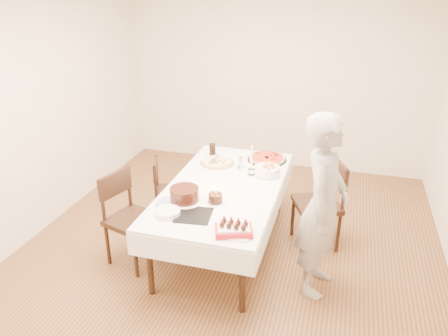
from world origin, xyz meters
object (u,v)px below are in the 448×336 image
(cola_glass, at_px, (212,149))
(chair_left_dessert, at_px, (133,220))
(pizza_pepperoni, at_px, (267,158))
(layer_cake, at_px, (184,195))
(chair_right_savory, at_px, (317,204))
(taper_candle, at_px, (251,160))
(chair_left_savory, at_px, (172,192))
(pasta_bowl, at_px, (267,171))
(pizza_white, at_px, (217,162))
(person, at_px, (323,206))
(dining_table, at_px, (224,217))
(birthday_cake, at_px, (215,195))
(strawberry_box, at_px, (234,229))

(cola_glass, bearing_deg, chair_left_dessert, -108.87)
(pizza_pepperoni, height_order, layer_cake, layer_cake)
(chair_right_savory, height_order, taper_candle, taper_candle)
(chair_left_savory, height_order, pasta_bowl, pasta_bowl)
(chair_left_dessert, xyz_separation_m, pizza_white, (0.58, 1.04, 0.28))
(pizza_white, height_order, cola_glass, cola_glass)
(person, bearing_deg, chair_left_dessert, 101.29)
(dining_table, bearing_deg, chair_left_savory, 155.87)
(chair_left_dessert, height_order, cola_glass, chair_left_dessert)
(pizza_pepperoni, relative_size, layer_cake, 1.29)
(pizza_pepperoni, bearing_deg, person, -58.41)
(person, distance_m, birthday_cake, 1.02)
(dining_table, bearing_deg, birthday_cake, -86.86)
(pasta_bowl, xyz_separation_m, strawberry_box, (-0.05, -1.25, -0.01))
(pasta_bowl, bearing_deg, birthday_cake, -115.31)
(person, distance_m, pasta_bowl, 1.02)
(layer_cake, bearing_deg, strawberry_box, -34.98)
(chair_left_dessert, bearing_deg, pasta_bowl, -126.03)
(dining_table, bearing_deg, chair_left_dessert, -148.08)
(layer_cake, bearing_deg, taper_candle, 58.46)
(chair_left_savory, xyz_separation_m, pizza_white, (0.50, 0.20, 0.36))
(pasta_bowl, distance_m, cola_glass, 0.85)
(person, xyz_separation_m, strawberry_box, (-0.70, -0.47, -0.08))
(chair_left_savory, bearing_deg, strawberry_box, 110.78)
(taper_candle, distance_m, layer_cake, 0.93)
(dining_table, height_order, layer_cake, layer_cake)
(taper_candle, height_order, strawberry_box, taper_candle)
(chair_left_savory, bearing_deg, taper_candle, 160.08)
(chair_right_savory, xyz_separation_m, cola_glass, (-1.32, 0.44, 0.33))
(person, height_order, pasta_bowl, person)
(cola_glass, bearing_deg, chair_right_savory, -18.53)
(strawberry_box, bearing_deg, cola_glass, 113.30)
(chair_right_savory, distance_m, pizza_white, 1.23)
(chair_left_dessert, height_order, taper_candle, taper_candle)
(pasta_bowl, height_order, strawberry_box, pasta_bowl)
(person, relative_size, pizza_white, 4.38)
(pizza_white, xyz_separation_m, taper_candle, (0.44, -0.18, 0.15))
(chair_left_savory, relative_size, chair_left_dessert, 0.85)
(pasta_bowl, bearing_deg, strawberry_box, -92.13)
(cola_glass, bearing_deg, layer_cake, -85.32)
(dining_table, distance_m, pasta_bowl, 0.69)
(dining_table, xyz_separation_m, layer_cake, (-0.27, -0.43, 0.45))
(chair_right_savory, relative_size, birthday_cake, 6.94)
(pizza_white, bearing_deg, person, -35.98)
(chair_left_dessert, bearing_deg, person, -159.31)
(layer_cake, bearing_deg, chair_right_savory, 32.35)
(pizza_white, relative_size, cola_glass, 2.79)
(chair_right_savory, distance_m, chair_left_savory, 1.69)
(birthday_cake, bearing_deg, person, -1.14)
(taper_candle, height_order, birthday_cake, taper_candle)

